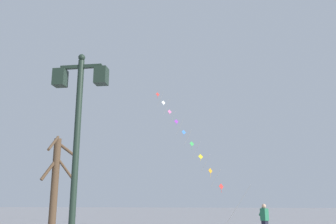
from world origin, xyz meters
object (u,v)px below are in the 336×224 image
twin_lantern_lamp_post (78,122)px  kite_train (190,142)px  kite_flyer (265,220)px  bare_tree (55,190)px

twin_lantern_lamp_post → kite_train: size_ratio=0.46×
kite_flyer → bare_tree: size_ratio=0.41×
kite_train → bare_tree: size_ratio=2.69×
twin_lantern_lamp_post → kite_train: kite_train is taller
kite_train → bare_tree: (-3.75, -13.60, -3.75)m
kite_flyer → bare_tree: (-7.95, -7.33, 1.33)m
twin_lantern_lamp_post → kite_train: (1.08, 18.37, 2.39)m
twin_lantern_lamp_post → kite_train: 18.56m
twin_lantern_lamp_post → bare_tree: bearing=119.2°
kite_train → kite_flyer: (4.20, -6.27, -5.08)m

